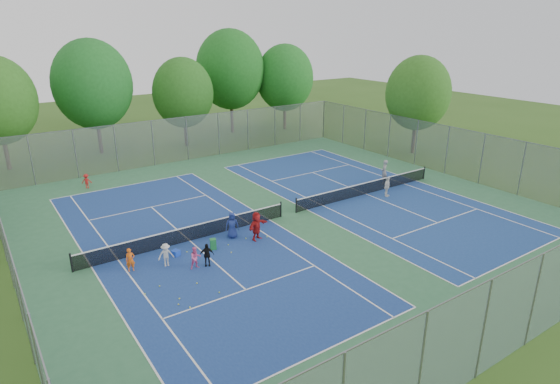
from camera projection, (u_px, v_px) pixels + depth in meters
The scene contains 38 objects.
ground at pixel (289, 215), 30.73m from camera, with size 120.00×120.00×0.00m, color #31561A.
court_pad at pixel (289, 215), 30.73m from camera, with size 32.00×32.00×0.01m, color #326943.
court_left at pixel (190, 241), 27.02m from camera, with size 10.97×23.77×0.01m, color navy.
court_right at pixel (366, 194), 34.44m from camera, with size 10.97×23.77×0.01m, color navy.
net_left at pixel (189, 234), 26.87m from camera, with size 12.87×0.10×0.91m, color black.
net_right at pixel (366, 188), 34.29m from camera, with size 12.87×0.10×0.91m, color black.
fence_north at pixel (187, 139), 42.49m from camera, with size 32.00×0.10×4.00m, color gray.
fence_south at pixel (534, 301), 17.62m from camera, with size 32.00×0.10×4.00m, color gray.
fence_west at pixel (6, 250), 21.57m from camera, with size 32.00×0.10×4.00m, color gray.
fence_east at pixel (447, 150), 38.54m from camera, with size 32.00×0.10×4.00m, color gray.
tree_nl at pixel (93, 84), 43.20m from camera, with size 7.20×7.20×10.69m.
tree_nc at pixel (183, 93), 46.28m from camera, with size 6.00×6.00×8.85m.
tree_nr at pixel (230, 70), 51.76m from camera, with size 7.60×7.60×11.42m.
tree_ne at pixel (285, 78), 53.75m from camera, with size 6.60×6.60×9.77m.
tree_side_e at pixel (418, 93), 43.52m from camera, with size 6.00×6.00×9.20m.
ball_crate at pixel (176, 253), 25.27m from camera, with size 0.38×0.38×0.32m, color blue.
ball_hopper at pixel (213, 244), 25.95m from camera, with size 0.32×0.32×0.62m, color #238339.
student_a at pixel (130, 260), 23.54m from camera, with size 0.46×0.30×1.25m, color orange.
student_b at pixel (196, 258), 23.83m from camera, with size 0.58×0.46×1.20m, color #E7599A.
student_c at pixel (166, 255), 24.05m from camera, with size 0.82×0.47×1.26m, color silver.
student_d at pixel (207, 255), 24.07m from camera, with size 0.74×0.31×1.26m, color black.
student_e at pixel (232, 225), 27.20m from camera, with size 0.78×0.51×1.59m, color navy.
student_f at pixel (257, 226), 26.93m from camera, with size 1.59×0.51×1.71m, color #A91819.
child_far_baseline at pixel (87, 181), 35.52m from camera, with size 0.73×0.42×1.13m, color red.
instructor at pixel (384, 172), 36.44m from camera, with size 0.70×0.46×1.91m, color gray.
teen_court_b at pixel (387, 187), 33.77m from camera, with size 0.87×0.36×1.48m, color white.
tennis_ball_0 at pixel (219, 293), 21.78m from camera, with size 0.07×0.07×0.07m, color #B4DA32.
tennis_ball_1 at pixel (246, 239), 27.26m from camera, with size 0.07×0.07×0.07m, color #B9DD33.
tennis_ball_2 at pixel (187, 252), 25.64m from camera, with size 0.07×0.07×0.07m, color #DAE836.
tennis_ball_3 at pixel (190, 308), 20.63m from camera, with size 0.07×0.07×0.07m, color #E2F138.
tennis_ball_4 at pixel (160, 286), 22.29m from camera, with size 0.07×0.07×0.07m, color #AFC62E.
tennis_ball_5 at pixel (197, 284), 22.55m from camera, with size 0.07×0.07×0.07m, color yellow.
tennis_ball_6 at pixel (145, 294), 21.66m from camera, with size 0.07×0.07×0.07m, color #A9CE30.
tennis_ball_7 at pixel (178, 305), 20.85m from camera, with size 0.07×0.07×0.07m, color yellow.
tennis_ball_8 at pixel (179, 299), 21.28m from camera, with size 0.07×0.07×0.07m, color #CCE034.
tennis_ball_9 at pixel (231, 253), 25.58m from camera, with size 0.07×0.07×0.07m, color #ECF238.
tennis_ball_10 at pixel (267, 237), 27.45m from camera, with size 0.07×0.07×0.07m, color #BDE735.
tennis_ball_11 at pixel (228, 245), 26.46m from camera, with size 0.07×0.07×0.07m, color #C2E535.
Camera 1 is at (-16.47, -23.14, 11.85)m, focal length 30.00 mm.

